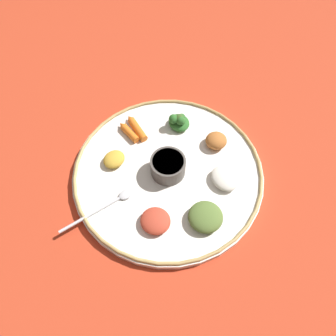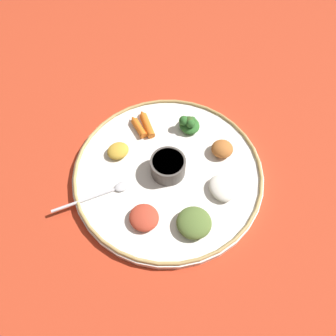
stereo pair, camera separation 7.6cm
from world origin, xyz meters
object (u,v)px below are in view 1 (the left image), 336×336
object	(u,v)px
spoon	(108,204)
carrot_outer	(129,132)
center_bowl	(168,166)
greens_pile	(179,121)
carrot_near_spoon	(136,128)

from	to	relation	value
spoon	carrot_outer	size ratio (longest dim) A/B	2.52
center_bowl	spoon	world-z (taller)	center_bowl
spoon	carrot_outer	world-z (taller)	carrot_outer
center_bowl	greens_pile	bearing A→B (deg)	-141.02
center_bowl	carrot_near_spoon	size ratio (longest dim) A/B	0.92
carrot_near_spoon	center_bowl	bearing A→B (deg)	83.55
carrot_near_spoon	carrot_outer	xyz separation A→B (m)	(0.02, -0.00, -0.00)
center_bowl	carrot_near_spoon	bearing A→B (deg)	-96.45
greens_pile	carrot_outer	distance (m)	0.13
spoon	carrot_outer	xyz separation A→B (m)	(-0.15, -0.13, 0.01)
spoon	greens_pile	xyz separation A→B (m)	(-0.26, -0.07, 0.02)
greens_pile	carrot_outer	size ratio (longest dim) A/B	0.87
center_bowl	greens_pile	world-z (taller)	center_bowl
center_bowl	spoon	size ratio (longest dim) A/B	0.45
spoon	carrot_outer	distance (m)	0.20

